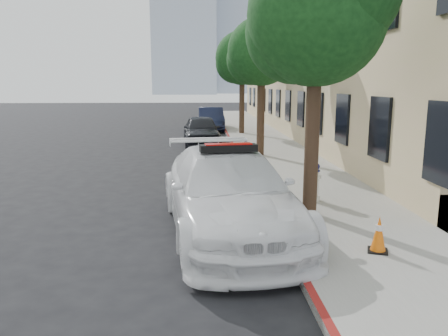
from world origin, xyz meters
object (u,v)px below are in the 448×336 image
parked_car_mid (201,130)px  fire_hydrant (313,182)px  police_car (228,192)px  traffic_cone (379,234)px  parked_car_far (211,119)px

parked_car_mid → fire_hydrant: bearing=-79.9°
police_car → traffic_cone: police_car is taller
parked_car_mid → traffic_cone: parked_car_mid is taller
parked_car_mid → fire_hydrant: (2.67, -11.07, -0.11)m
fire_hydrant → police_car: bearing=-159.2°
parked_car_far → traffic_cone: (2.32, -21.25, -0.27)m
police_car → parked_car_mid: size_ratio=1.41×
fire_hydrant → parked_car_mid: bearing=84.5°
fire_hydrant → traffic_cone: size_ratio=1.53×
police_car → fire_hydrant: (2.15, 1.79, -0.21)m
parked_car_far → traffic_cone: parked_car_far is taller
police_car → parked_car_mid: police_car is taller
parked_car_mid → police_car: bearing=-91.1°
parked_car_mid → parked_car_far: 6.91m
police_car → parked_car_mid: 12.87m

